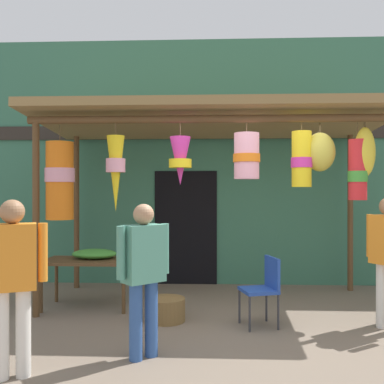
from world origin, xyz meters
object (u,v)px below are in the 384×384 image
(display_table, at_px, (88,265))
(shopper_by_bananas, at_px, (12,273))
(flower_heap_on_table, at_px, (95,254))
(wicker_basket_by_table, at_px, (165,309))
(folding_chair, at_px, (264,285))
(customer_foreground, at_px, (144,268))

(display_table, distance_m, shopper_by_bananas, 2.38)
(flower_heap_on_table, relative_size, shopper_by_bananas, 0.40)
(shopper_by_bananas, bearing_deg, wicker_basket_by_table, 56.47)
(wicker_basket_by_table, distance_m, shopper_by_bananas, 2.25)
(folding_chair, height_order, wicker_basket_by_table, folding_chair)
(flower_heap_on_table, distance_m, shopper_by_bananas, 2.43)
(customer_foreground, bearing_deg, wicker_basket_by_table, 86.23)
(folding_chair, distance_m, shopper_by_bananas, 2.92)
(wicker_basket_by_table, bearing_deg, customer_foreground, -93.77)
(folding_chair, bearing_deg, wicker_basket_by_table, 172.83)
(display_table, relative_size, shopper_by_bananas, 0.78)
(display_table, xyz_separation_m, flower_heap_on_table, (0.08, 0.07, 0.14))
(display_table, distance_m, folding_chair, 2.50)
(display_table, relative_size, customer_foreground, 0.81)
(flower_heap_on_table, bearing_deg, customer_foreground, -62.48)
(wicker_basket_by_table, height_order, customer_foreground, customer_foreground)
(folding_chair, relative_size, customer_foreground, 0.55)
(folding_chair, xyz_separation_m, shopper_by_bananas, (-2.40, -1.61, 0.42))
(customer_foreground, bearing_deg, shopper_by_bananas, -154.72)
(display_table, bearing_deg, shopper_by_bananas, -90.19)
(shopper_by_bananas, bearing_deg, flower_heap_on_table, 87.88)
(folding_chair, bearing_deg, flower_heap_on_table, 160.53)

